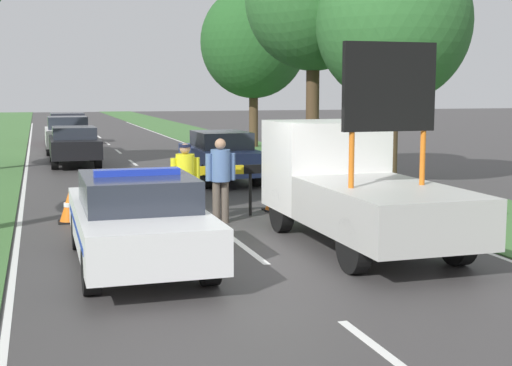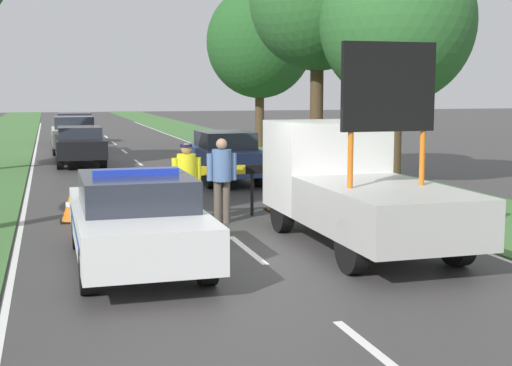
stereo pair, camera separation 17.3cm
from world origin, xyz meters
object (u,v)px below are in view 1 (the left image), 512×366
object	(u,v)px
police_officer	(185,177)
queued_car_van_white	(68,134)
traffic_cone_behind_barrier	(69,207)
queued_car_sedan_black	(74,145)
traffic_cone_near_police	(144,209)
road_barrier	(208,176)
police_car	(137,218)
work_truck	(351,184)
traffic_cone_near_truck	(190,202)
queued_car_hatch_blue	(220,156)
queued_car_wagon_maroon	(67,128)
roadside_tree_mid_right	(393,23)
traffic_cone_centre_front	(110,206)
pedestrian_civilian	(220,174)
traffic_cone_lane_edge	(274,197)
roadside_tree_near_left	(254,42)

from	to	relation	value
police_officer	queued_car_van_white	xyz separation A→B (m)	(-1.62, 18.19, -0.18)
traffic_cone_behind_barrier	queued_car_sedan_black	bearing A→B (deg)	86.65
traffic_cone_near_police	traffic_cone_behind_barrier	bearing A→B (deg)	153.51
road_barrier	queued_car_sedan_black	bearing A→B (deg)	99.07
police_car	police_officer	size ratio (longest dim) A/B	2.85
work_truck	queued_car_van_white	bearing A→B (deg)	-75.66
work_truck	traffic_cone_near_police	world-z (taller)	work_truck
police_officer	traffic_cone_near_truck	bearing A→B (deg)	-80.22
queued_car_sedan_black	traffic_cone_behind_barrier	bearing A→B (deg)	86.65
queued_car_hatch_blue	queued_car_sedan_black	bearing A→B (deg)	-56.77
work_truck	traffic_cone_near_police	distance (m)	4.46
queued_car_van_white	queued_car_wagon_maroon	size ratio (longest dim) A/B	1.04
traffic_cone_near_truck	traffic_cone_behind_barrier	bearing A→B (deg)	172.07
traffic_cone_behind_barrier	queued_car_wagon_maroon	size ratio (longest dim) A/B	0.17
traffic_cone_near_truck	queued_car_wagon_maroon	bearing A→B (deg)	93.92
traffic_cone_near_truck	queued_car_van_white	xyz separation A→B (m)	(-1.85, 17.54, 0.46)
road_barrier	traffic_cone_behind_barrier	world-z (taller)	road_barrier
queued_car_sedan_black	roadside_tree_mid_right	bearing A→B (deg)	132.25
police_officer	road_barrier	bearing A→B (deg)	-103.77
traffic_cone_centre_front	traffic_cone_near_truck	size ratio (longest dim) A/B	0.78
pedestrian_civilian	traffic_cone_near_truck	world-z (taller)	pedestrian_civilian
police_officer	traffic_cone_behind_barrier	xyz separation A→B (m)	(-2.29, 1.00, -0.68)
queued_car_van_white	roadside_tree_mid_right	world-z (taller)	roadside_tree_mid_right
traffic_cone_behind_barrier	queued_car_van_white	distance (m)	17.21
roadside_tree_mid_right	traffic_cone_behind_barrier	bearing A→B (deg)	-163.10
police_officer	traffic_cone_near_truck	world-z (taller)	police_officer
road_barrier	traffic_cone_lane_edge	world-z (taller)	road_barrier
traffic_cone_near_truck	roadside_tree_near_left	size ratio (longest dim) A/B	0.09
work_truck	queued_car_sedan_black	bearing A→B (deg)	-71.81
traffic_cone_centre_front	queued_car_van_white	world-z (taller)	queued_car_van_white
road_barrier	roadside_tree_mid_right	distance (m)	7.64
traffic_cone_near_police	roadside_tree_mid_right	distance (m)	9.23
traffic_cone_near_truck	queued_car_sedan_black	bearing A→B (deg)	98.63
queued_car_wagon_maroon	pedestrian_civilian	bearing A→B (deg)	95.02
pedestrian_civilian	roadside_tree_mid_right	distance (m)	7.79
pedestrian_civilian	traffic_cone_near_police	xyz separation A→B (m)	(-1.57, 0.28, -0.72)
work_truck	traffic_cone_near_police	xyz separation A→B (m)	(-3.39, 2.80, -0.76)
traffic_cone_near_police	traffic_cone_centre_front	size ratio (longest dim) A/B	1.15
police_car	police_officer	xyz separation A→B (m)	(1.42, 3.15, 0.25)
traffic_cone_behind_barrier	queued_car_wagon_maroon	xyz separation A→B (m)	(0.90, 23.24, 0.48)
work_truck	roadside_tree_near_left	size ratio (longest dim) A/B	0.69
work_truck	roadside_tree_mid_right	xyz separation A→B (m)	(4.04, 6.23, 3.51)
roadside_tree_mid_right	queued_car_sedan_black	bearing A→B (deg)	132.25
roadside_tree_near_left	queued_car_sedan_black	bearing A→B (deg)	-145.41
traffic_cone_centre_front	roadside_tree_mid_right	xyz separation A→B (m)	(8.03, 2.51, 4.32)
work_truck	pedestrian_civilian	bearing A→B (deg)	-51.24
traffic_cone_near_truck	road_barrier	bearing A→B (deg)	3.63
traffic_cone_lane_edge	queued_car_sedan_black	distance (m)	12.25
traffic_cone_lane_edge	queued_car_wagon_maroon	size ratio (longest dim) A/B	0.17
traffic_cone_near_truck	traffic_cone_behind_barrier	distance (m)	2.55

